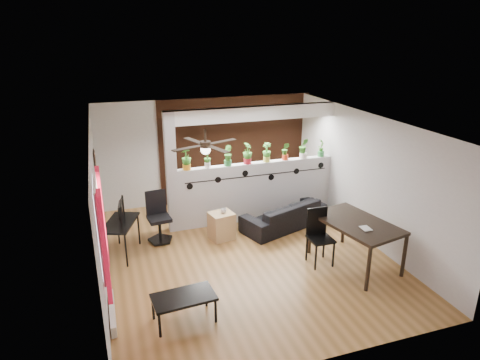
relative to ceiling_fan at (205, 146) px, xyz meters
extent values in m
cube|color=brown|center=(0.80, 0.30, -2.36)|extent=(6.30, 7.10, 0.10)
cube|color=#B7B7BA|center=(0.80, 3.32, -1.01)|extent=(6.30, 0.04, 2.90)
cube|color=#B7B7BA|center=(0.80, -2.72, -1.01)|extent=(6.30, 0.04, 2.90)
cube|color=#B7B7BA|center=(-1.82, 0.30, -1.01)|extent=(0.04, 7.10, 2.90)
cube|color=#B7B7BA|center=(3.42, 0.30, -1.01)|extent=(0.04, 7.10, 2.90)
cube|color=white|center=(0.80, 0.30, 0.34)|extent=(6.30, 7.10, 0.10)
cube|color=#BCBCC1|center=(1.60, 1.80, -1.64)|extent=(3.60, 0.18, 1.35)
cube|color=white|center=(1.60, 1.80, 0.14)|extent=(3.60, 0.18, 0.30)
cube|color=#BCBCC1|center=(-0.31, 1.80, -1.01)|extent=(0.22, 0.20, 2.60)
cube|color=#9C4E2D|center=(1.60, 3.27, -1.01)|extent=(3.90, 0.05, 2.60)
cube|color=black|center=(1.60, 1.70, -1.23)|extent=(3.31, 0.01, 0.02)
cylinder|color=black|center=(0.05, 1.70, -1.31)|extent=(0.14, 0.01, 0.14)
cylinder|color=black|center=(0.67, 1.70, -1.23)|extent=(0.14, 0.01, 0.14)
cylinder|color=black|center=(1.29, 1.70, -1.15)|extent=(0.14, 0.01, 0.14)
cylinder|color=black|center=(1.91, 1.70, -1.31)|extent=(0.14, 0.01, 0.14)
cylinder|color=black|center=(2.53, 1.70, -1.23)|extent=(0.14, 0.01, 0.14)
cylinder|color=black|center=(3.15, 1.70, -1.15)|extent=(0.14, 0.01, 0.14)
cube|color=white|center=(-1.78, -0.90, -0.76)|extent=(0.02, 0.95, 1.25)
cube|color=white|center=(-1.77, -0.90, -0.76)|extent=(0.04, 1.05, 1.35)
cube|color=red|center=(-1.73, -1.40, -0.86)|extent=(0.06, 0.30, 1.55)
cube|color=red|center=(-1.73, -0.40, -0.86)|extent=(0.06, 0.30, 1.55)
cube|color=silver|center=(-1.74, -0.90, -2.22)|extent=(0.08, 1.00, 0.18)
cube|color=#9C714B|center=(-1.78, 1.25, -0.96)|extent=(0.03, 0.60, 0.45)
cube|color=#8C7259|center=(-1.78, 1.20, -0.46)|extent=(0.03, 0.30, 0.40)
cube|color=black|center=(-1.78, 1.20, -0.46)|extent=(0.02, 0.34, 0.44)
cylinder|color=black|center=(0.00, 0.00, 0.19)|extent=(0.04, 0.04, 0.20)
cylinder|color=black|center=(0.00, 0.00, 0.04)|extent=(0.18, 0.18, 0.10)
sphere|color=white|center=(0.00, 0.00, -0.05)|extent=(0.17, 0.17, 0.17)
cube|color=black|center=(0.32, 0.12, 0.03)|extent=(0.55, 0.29, 0.01)
cube|color=black|center=(-0.12, 0.32, 0.03)|extent=(0.29, 0.55, 0.01)
cube|color=black|center=(-0.32, -0.12, 0.03)|extent=(0.55, 0.29, 0.01)
cube|color=black|center=(0.12, -0.32, 0.03)|extent=(0.29, 0.55, 0.01)
cylinder|color=orange|center=(0.02, 1.80, -0.90)|extent=(0.17, 0.17, 0.12)
imported|color=#245F1B|center=(0.02, 1.80, -0.68)|extent=(0.30, 0.27, 0.37)
cylinder|color=white|center=(0.47, 1.80, -0.90)|extent=(0.12, 0.12, 0.12)
imported|color=#245F1B|center=(0.47, 1.80, -0.73)|extent=(0.21, 0.19, 0.26)
cylinder|color=#31873F|center=(0.92, 1.80, -0.90)|extent=(0.16, 0.16, 0.12)
imported|color=#245F1B|center=(0.92, 1.80, -0.69)|extent=(0.20, 0.24, 0.34)
cylinder|color=red|center=(1.37, 1.80, -0.90)|extent=(0.17, 0.17, 0.12)
imported|color=#245F1B|center=(1.37, 1.80, -0.68)|extent=(0.29, 0.31, 0.37)
cylinder|color=#D6D84C|center=(1.83, 1.80, -0.90)|extent=(0.15, 0.15, 0.12)
imported|color=#245F1B|center=(1.83, 1.80, -0.70)|extent=(0.28, 0.26, 0.33)
cylinder|color=red|center=(2.28, 1.80, -0.90)|extent=(0.14, 0.14, 0.12)
imported|color=#245F1B|center=(2.28, 1.80, -0.71)|extent=(0.26, 0.25, 0.30)
cylinder|color=white|center=(2.73, 1.80, -0.90)|extent=(0.17, 0.17, 0.12)
imported|color=#245F1B|center=(2.73, 1.80, -0.68)|extent=(0.29, 0.25, 0.37)
cylinder|color=#338D45|center=(3.18, 1.80, -0.90)|extent=(0.15, 0.15, 0.12)
imported|color=#245F1B|center=(3.18, 1.80, -0.71)|extent=(0.27, 0.27, 0.32)
imported|color=black|center=(2.03, 1.21, -2.04)|extent=(2.01, 1.31, 0.55)
cube|color=tan|center=(0.56, 1.09, -2.03)|extent=(0.54, 0.50, 0.57)
imported|color=gray|center=(0.61, 1.09, -1.69)|extent=(0.14, 0.14, 0.10)
cube|color=black|center=(-1.45, 1.03, -1.64)|extent=(0.81, 1.08, 0.04)
cylinder|color=black|center=(-1.80, 0.70, -1.99)|extent=(0.03, 0.03, 0.66)
cylinder|color=black|center=(-1.41, 0.55, -1.99)|extent=(0.03, 0.03, 0.66)
cylinder|color=black|center=(-1.49, 1.52, -1.99)|extent=(0.03, 0.03, 0.66)
cylinder|color=black|center=(-1.10, 1.37, -1.99)|extent=(0.03, 0.03, 0.66)
imported|color=black|center=(-1.45, 1.18, -1.52)|extent=(0.36, 0.10, 0.20)
cylinder|color=black|center=(-0.68, 1.34, -2.27)|extent=(0.54, 0.54, 0.04)
cylinder|color=black|center=(-0.68, 1.34, -2.04)|extent=(0.06, 0.06, 0.46)
cube|color=black|center=(-0.68, 1.34, -1.80)|extent=(0.48, 0.48, 0.07)
cube|color=black|center=(-0.70, 1.54, -1.50)|extent=(0.42, 0.11, 0.50)
cube|color=black|center=(2.60, -0.68, -1.48)|extent=(1.27, 1.74, 0.06)
cylinder|color=black|center=(2.33, -1.51, -1.91)|extent=(0.07, 0.07, 0.81)
cylinder|color=black|center=(3.19, -1.32, -1.91)|extent=(0.07, 0.07, 0.81)
cylinder|color=black|center=(2.01, -0.04, -1.91)|extent=(0.07, 0.07, 0.81)
cylinder|color=black|center=(2.87, 0.14, -1.91)|extent=(0.07, 0.07, 0.81)
imported|color=gray|center=(2.50, -0.98, -1.44)|extent=(0.17, 0.22, 0.02)
cube|color=black|center=(2.01, -0.47, -1.81)|extent=(0.43, 0.43, 0.03)
cube|color=black|center=(2.01, -0.28, -1.53)|extent=(0.41, 0.04, 0.54)
cube|color=black|center=(1.83, -0.65, -2.06)|extent=(0.03, 0.03, 0.51)
cube|color=black|center=(2.19, -0.65, -2.06)|extent=(0.03, 0.03, 0.51)
cube|color=black|center=(1.83, -0.29, -1.80)|extent=(0.03, 0.03, 1.04)
cube|color=black|center=(2.19, -0.29, -1.80)|extent=(0.03, 0.03, 1.04)
cube|color=black|center=(-0.71, -1.32, -1.90)|extent=(0.96, 0.59, 0.04)
cylinder|color=black|center=(-1.12, -1.57, -2.12)|extent=(0.04, 0.04, 0.39)
cylinder|color=black|center=(-0.28, -1.50, -2.12)|extent=(0.04, 0.04, 0.39)
cylinder|color=black|center=(-1.15, -1.14, -2.12)|extent=(0.04, 0.04, 0.39)
cylinder|color=black|center=(-0.31, -1.07, -2.12)|extent=(0.04, 0.04, 0.39)
camera|label=1|loc=(-1.62, -6.67, 1.83)|focal=32.00mm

